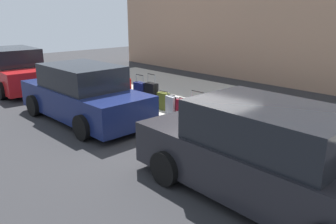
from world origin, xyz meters
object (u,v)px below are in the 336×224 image
at_px(suitcase_black_10, 152,95).
at_px(suitcase_silver_8, 172,105).
at_px(suitcase_olive_2, 273,132).
at_px(suitcase_black_3, 255,126).
at_px(suitcase_maroon_0, 321,142).
at_px(suitcase_silver_1, 296,137).
at_px(suitcase_maroon_7, 183,108).
at_px(suitcase_navy_4, 235,120).
at_px(parked_car_red_2, 14,70).
at_px(parked_car_navy_1, 83,95).
at_px(suitcase_olive_9, 164,101).
at_px(bollard_post, 114,85).
at_px(fire_hydrant, 129,88).
at_px(suitcase_red_6, 197,111).
at_px(suitcase_navy_11, 140,93).
at_px(parked_car_charcoal_0, 267,157).
at_px(suitcase_teal_5, 218,114).

bearing_deg(suitcase_black_10, suitcase_silver_8, 175.39).
height_order(suitcase_olive_2, suitcase_black_3, suitcase_olive_2).
relative_size(suitcase_maroon_0, suitcase_silver_1, 1.12).
bearing_deg(suitcase_maroon_7, suitcase_navy_4, -176.67).
relative_size(suitcase_maroon_7, parked_car_red_2, 0.13).
distance_m(parked_car_navy_1, parked_car_red_2, 5.50).
bearing_deg(suitcase_silver_1, parked_car_navy_1, 20.50).
height_order(suitcase_black_3, suitcase_olive_9, suitcase_black_3).
relative_size(suitcase_olive_2, bollard_post, 0.90).
bearing_deg(parked_car_navy_1, suitcase_silver_8, -129.67).
relative_size(suitcase_black_10, fire_hydrant, 1.37).
distance_m(suitcase_silver_8, suitcase_black_10, 1.00).
distance_m(suitcase_navy_4, bollard_post, 5.05).
bearing_deg(suitcase_navy_4, suitcase_silver_8, 2.55).
bearing_deg(suitcase_red_6, suitcase_navy_11, -0.57).
bearing_deg(suitcase_maroon_0, parked_car_charcoal_0, 88.89).
bearing_deg(suitcase_red_6, suitcase_olive_9, -4.51).
bearing_deg(parked_car_charcoal_0, suitcase_silver_8, -24.48).
xyz_separation_m(suitcase_navy_4, parked_car_navy_1, (3.82, 2.05, 0.31)).
distance_m(parked_car_charcoal_0, parked_car_red_2, 11.41).
distance_m(suitcase_black_3, suitcase_maroon_7, 2.30).
bearing_deg(parked_car_navy_1, suitcase_olive_9, -118.74).
xyz_separation_m(suitcase_red_6, parked_car_charcoal_0, (-3.28, 1.96, 0.32)).
bearing_deg(suitcase_olive_9, suitcase_navy_4, 179.50).
xyz_separation_m(suitcase_olive_2, suitcase_teal_5, (1.68, -0.12, 0.02)).
xyz_separation_m(suitcase_black_10, fire_hydrant, (1.21, 0.00, 0.02)).
bearing_deg(suitcase_red_6, suitcase_silver_1, -178.55).
distance_m(suitcase_black_10, parked_car_navy_1, 2.14).
bearing_deg(suitcase_olive_9, suitcase_olive_2, 178.63).
distance_m(suitcase_black_10, parked_car_charcoal_0, 5.67).
bearing_deg(parked_car_red_2, suitcase_navy_4, -167.58).
distance_m(suitcase_olive_2, parked_car_red_2, 10.59).
xyz_separation_m(suitcase_silver_8, parked_car_charcoal_0, (-4.29, 1.95, 0.36)).
relative_size(suitcase_navy_11, fire_hydrant, 1.26).
bearing_deg(suitcase_maroon_7, suitcase_navy_11, -0.90).
xyz_separation_m(suitcase_maroon_0, suitcase_red_6, (3.32, 0.06, -0.05)).
xyz_separation_m(suitcase_red_6, suitcase_silver_8, (1.01, 0.00, -0.03)).
height_order(suitcase_olive_9, fire_hydrant, fire_hydrant).
distance_m(suitcase_maroon_0, suitcase_red_6, 3.32).
height_order(suitcase_navy_11, parked_car_red_2, parked_car_red_2).
distance_m(suitcase_black_10, suitcase_navy_11, 0.53).
xyz_separation_m(suitcase_black_10, parked_car_charcoal_0, (-5.28, 2.03, 0.24)).
bearing_deg(bollard_post, suitcase_navy_11, -175.64).
relative_size(suitcase_black_3, parked_car_charcoal_0, 0.13).
height_order(suitcase_silver_8, parked_car_red_2, parked_car_red_2).
xyz_separation_m(suitcase_red_6, parked_car_red_2, (8.13, 1.96, 0.34)).
bearing_deg(suitcase_olive_9, suitcase_silver_1, 179.37).
relative_size(parked_car_charcoal_0, parked_car_red_2, 1.03).
xyz_separation_m(suitcase_teal_5, suitcase_silver_8, (1.60, 0.15, -0.05)).
xyz_separation_m(suitcase_teal_5, fire_hydrant, (3.81, 0.07, 0.09)).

